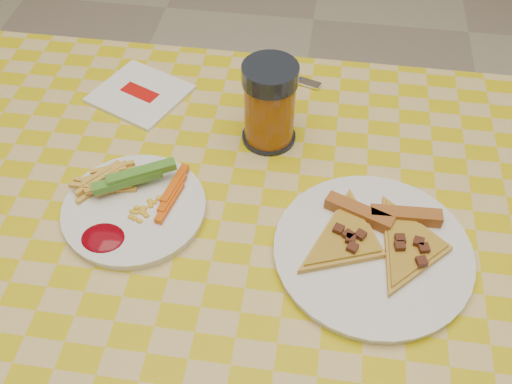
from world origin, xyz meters
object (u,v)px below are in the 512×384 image
table (253,274)px  plate_right (372,253)px  drink_glass (270,105)px  plate_left (135,210)px

table → plate_right: 0.18m
table → drink_glass: bearing=91.6°
plate_left → drink_glass: size_ratio=1.43×
table → plate_left: size_ratio=6.35×
plate_left → drink_glass: (0.17, 0.18, 0.06)m
table → plate_left: bearing=169.9°
plate_left → table: bearing=-10.1°
table → drink_glass: size_ratio=9.10×
table → drink_glass: (-0.01, 0.21, 0.14)m
drink_glass → plate_left: bearing=-133.0°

